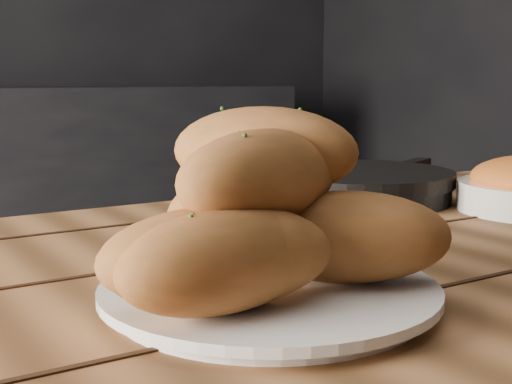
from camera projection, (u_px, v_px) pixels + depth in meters
name	position (u px, v px, depth m)	size (l,w,h in m)	color
table	(366.00, 355.00, 0.72)	(1.55, 0.87, 0.75)	#9A653A
plate	(269.00, 294.00, 0.57)	(0.27, 0.27, 0.02)	white
bread_rolls	(258.00, 217.00, 0.55)	(0.30, 0.25, 0.14)	#A55E2E
skillet	(357.00, 184.00, 1.07)	(0.41, 0.29, 0.05)	black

